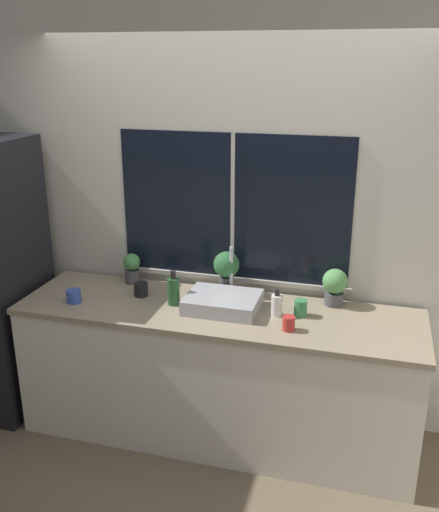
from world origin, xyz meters
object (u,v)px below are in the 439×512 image
at_px(mug_red, 289,323).
at_px(mug_blue, 74,296).
at_px(potted_plant_center, 227,268).
at_px(bottle_tall, 173,290).
at_px(soap_bottle, 277,305).
at_px(mug_green, 301,308).
at_px(mug_black, 141,289).
at_px(sink, 223,302).
at_px(potted_plant_left, 132,267).
at_px(potted_plant_right, 335,285).

bearing_deg(mug_red, mug_blue, 179.10).
height_order(potted_plant_center, bottle_tall, potted_plant_center).
xyz_separation_m(soap_bottle, mug_blue, (-1.27, -0.15, -0.03)).
bearing_deg(mug_green, mug_black, 178.81).
distance_m(mug_red, mug_blue, 1.37).
bearing_deg(mug_green, mug_blue, -172.36).
bearing_deg(soap_bottle, mug_black, 176.39).
relative_size(sink, soap_bottle, 2.68).
distance_m(potted_plant_center, mug_blue, 0.99).
bearing_deg(mug_green, mug_red, -100.05).
bearing_deg(potted_plant_left, soap_bottle, -13.54).
bearing_deg(mug_black, potted_plant_center, 20.58).
bearing_deg(mug_green, potted_plant_left, 169.62).
bearing_deg(bottle_tall, potted_plant_center, 44.23).
height_order(mug_black, mug_red, mug_black).
distance_m(sink, mug_green, 0.47).
bearing_deg(mug_green, potted_plant_right, 50.63).
height_order(soap_bottle, mug_green, soap_bottle).
xyz_separation_m(sink, mug_red, (0.44, -0.18, -0.00)).
bearing_deg(mug_black, mug_blue, -150.33).
xyz_separation_m(potted_plant_left, soap_bottle, (1.05, -0.25, -0.04)).
relative_size(bottle_tall, mug_blue, 2.44).
bearing_deg(sink, potted_plant_right, 20.82).
relative_size(sink, potted_plant_left, 2.12).
distance_m(sink, potted_plant_center, 0.28).
xyz_separation_m(sink, potted_plant_right, (0.65, 0.25, 0.08)).
bearing_deg(soap_bottle, mug_blue, -173.11).
xyz_separation_m(bottle_tall, mug_black, (-0.25, 0.07, -0.05)).
distance_m(bottle_tall, mug_green, 0.79).
distance_m(sink, mug_black, 0.57).
bearing_deg(potted_plant_center, mug_black, -159.42).
bearing_deg(potted_plant_center, mug_green, -22.77).
bearing_deg(mug_blue, mug_black, 29.67).
bearing_deg(sink, bottle_tall, -177.05).
distance_m(potted_plant_left, mug_red, 1.23).
xyz_separation_m(potted_plant_center, bottle_tall, (-0.27, -0.26, -0.08)).
relative_size(soap_bottle, mug_green, 1.63).
relative_size(potted_plant_left, mug_red, 2.47).
height_order(potted_plant_right, soap_bottle, potted_plant_right).
distance_m(potted_plant_left, soap_bottle, 1.08).
relative_size(mug_black, mug_blue, 0.98).
distance_m(potted_plant_center, soap_bottle, 0.47).
distance_m(potted_plant_left, potted_plant_right, 1.36).
relative_size(sink, potted_plant_right, 1.88).
height_order(sink, soap_bottle, sink).
xyz_separation_m(potted_plant_center, mug_red, (0.48, -0.43, -0.13)).
relative_size(sink, bottle_tall, 2.00).
bearing_deg(potted_plant_right, mug_red, -116.75).
relative_size(potted_plant_center, mug_black, 3.17).
bearing_deg(mug_black, sink, -5.26).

